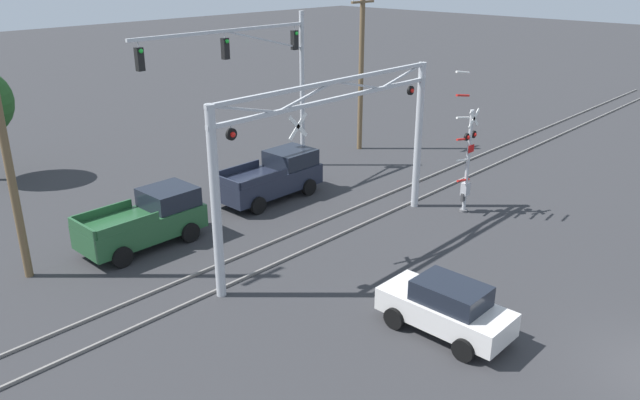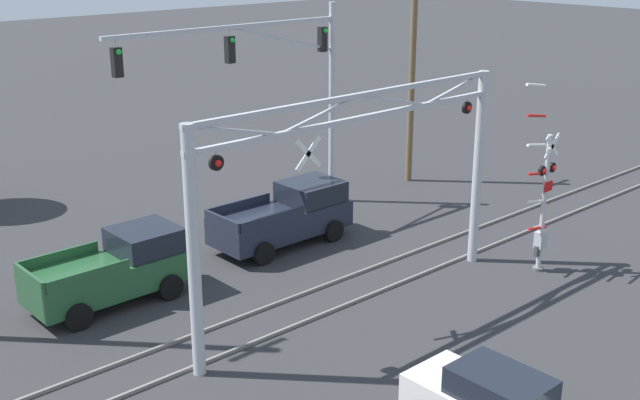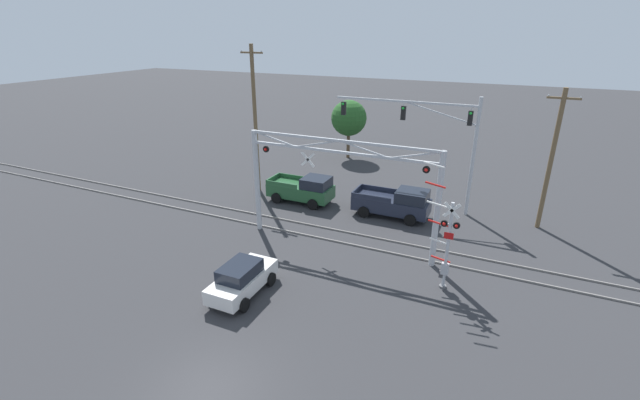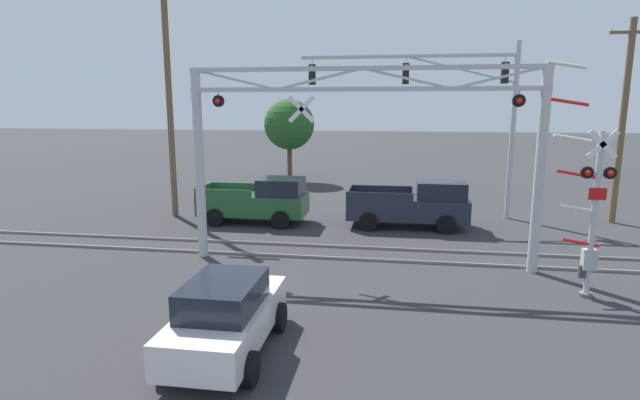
{
  "view_description": "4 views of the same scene",
  "coord_description": "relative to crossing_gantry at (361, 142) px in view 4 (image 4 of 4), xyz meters",
  "views": [
    {
      "loc": [
        -16.34,
        -2.59,
        10.33
      ],
      "look_at": [
        -1.23,
        11.64,
        2.29
      ],
      "focal_mm": 35.0,
      "sensor_mm": 36.0,
      "label": 1
    },
    {
      "loc": [
        -15.0,
        -2.97,
        10.41
      ],
      "look_at": [
        -1.37,
        12.18,
        3.63
      ],
      "focal_mm": 45.0,
      "sensor_mm": 36.0,
      "label": 2
    },
    {
      "loc": [
        8.39,
        -8.76,
        11.91
      ],
      "look_at": [
        -0.66,
        10.96,
        3.18
      ],
      "focal_mm": 24.0,
      "sensor_mm": 36.0,
      "label": 3
    },
    {
      "loc": [
        1.17,
        -3.8,
        5.16
      ],
      "look_at": [
        -1.39,
        12.5,
        2.03
      ],
      "focal_mm": 28.0,
      "sensor_mm": 36.0,
      "label": 4
    }
  ],
  "objects": [
    {
      "name": "utility_pole_left",
      "position": [
        -9.22,
        5.94,
        1.6
      ],
      "size": [
        1.8,
        0.28,
        10.93
      ],
      "color": "brown",
      "rests_on": "ground_plane"
    },
    {
      "name": "crossing_gantry",
      "position": [
        0.0,
        0.0,
        0.0
      ],
      "size": [
        11.23,
        0.32,
        6.37
      ],
      "color": "#B7BABF",
      "rests_on": "ground_plane"
    },
    {
      "name": "pickup_truck_lead",
      "position": [
        1.89,
        5.41,
        -3.01
      ],
      "size": [
        5.1,
        2.24,
        2.03
      ],
      "color": "#1E2333",
      "rests_on": "ground_plane"
    },
    {
      "name": "rail_track_near",
      "position": [
        0.01,
        0.28,
        -3.97
      ],
      "size": [
        80.0,
        0.08,
        0.1
      ],
      "primitive_type": "cube",
      "color": "gray",
      "rests_on": "ground_plane"
    },
    {
      "name": "utility_pole_right",
      "position": [
        10.74,
        7.63,
        0.52
      ],
      "size": [
        1.8,
        0.28,
        8.79
      ],
      "color": "brown",
      "rests_on": "ground_plane"
    },
    {
      "name": "rail_track_far",
      "position": [
        0.01,
        1.72,
        -3.97
      ],
      "size": [
        80.0,
        0.08,
        0.1
      ],
      "primitive_type": "cube",
      "color": "gray",
      "rests_on": "ground_plane"
    },
    {
      "name": "background_tree_beyond_span",
      "position": [
        -6.17,
        17.52,
        -0.12
      ],
      "size": [
        3.41,
        3.41,
        5.62
      ],
      "color": "brown",
      "rests_on": "ground_plane"
    },
    {
      "name": "pickup_truck_following",
      "position": [
        -4.89,
        5.17,
        -3.01
      ],
      "size": [
        4.74,
        2.24,
        2.03
      ],
      "color": "#23512D",
      "rests_on": "ground_plane"
    },
    {
      "name": "traffic_signal_span",
      "position": [
        3.93,
        7.83,
        1.44
      ],
      "size": [
        9.8,
        0.39,
        7.96
      ],
      "color": "#B7BABF",
      "rests_on": "ground_plane"
    },
    {
      "name": "crossing_signal_mast",
      "position": [
        6.29,
        -1.96,
        -1.71
      ],
      "size": [
        1.94,
        0.35,
        6.31
      ],
      "color": "#B7BABF",
      "rests_on": "ground_plane"
    },
    {
      "name": "sedan_waiting",
      "position": [
        -2.28,
        -6.55,
        -3.18
      ],
      "size": [
        1.91,
        3.93,
        1.65
      ],
      "color": "silver",
      "rests_on": "ground_plane"
    }
  ]
}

